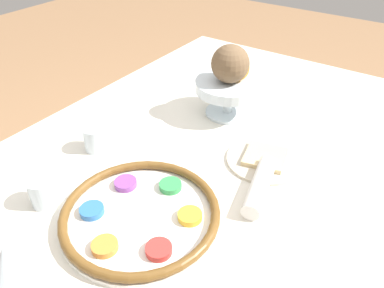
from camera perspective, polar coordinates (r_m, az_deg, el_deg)
The scene contains 10 objects.
dining_table at distance 1.25m, azimuth 1.75°, elevation -14.77°, with size 1.45×0.97×0.75m.
seder_plate at distance 0.81m, azimuth -7.84°, elevation -10.50°, with size 0.34×0.34×0.03m.
wine_glass at distance 0.69m, azimuth -26.07°, elevation -15.83°, with size 0.08×0.08×0.13m.
fruit_stand at distance 1.12m, azimuth 5.62°, elevation 8.31°, with size 0.20×0.20×0.11m.
orange_fruit at distance 1.10m, azimuth 6.80°, elevation 11.40°, with size 0.07×0.07×0.07m.
coconut at distance 1.08m, azimuth 5.85°, elevation 12.07°, with size 0.11×0.11×0.11m.
bread_plate at distance 0.97m, azimuth 11.01°, elevation -2.24°, with size 0.19×0.19×0.02m.
napkin_roll at distance 0.87m, azimuth 10.29°, elevation -6.29°, with size 0.19×0.08×0.04m.
cup_mid at distance 1.01m, azimuth -14.52°, elevation 0.85°, with size 0.06×0.06×0.07m.
cup_far at distance 0.88m, azimuth -21.72°, elevation -6.72°, with size 0.06×0.06×0.07m.
Camera 1 is at (-0.68, -0.42, 1.34)m, focal length 35.00 mm.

